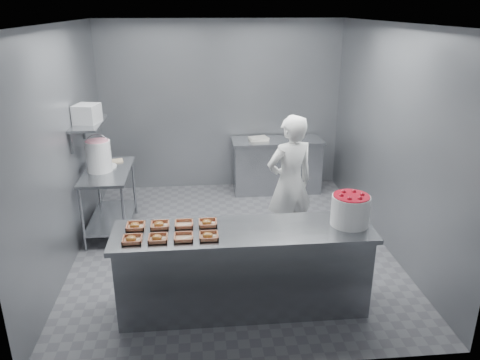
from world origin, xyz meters
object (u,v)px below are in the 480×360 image
object	(u,v)px
strawberry_tub	(350,209)
glaze_bucket	(99,155)
appliance	(87,114)
worker	(290,183)
tray_7	(208,223)
tray_5	(160,225)
prep_table	(109,191)
tray_6	(184,224)
back_counter	(277,165)
tray_1	(158,238)
tray_2	(184,237)
tray_3	(208,236)
service_counter	(243,269)
tray_0	(132,239)
tray_4	(135,226)

from	to	relation	value
strawberry_tub	glaze_bucket	distance (m)	3.40
strawberry_tub	appliance	bearing A→B (deg)	146.81
worker	tray_7	bearing A→B (deg)	27.83
tray_5	appliance	size ratio (longest dim) A/B	0.59
prep_table	tray_6	size ratio (longest dim) A/B	6.40
strawberry_tub	tray_7	bearing A→B (deg)	175.07
back_counter	tray_1	world-z (taller)	tray_1
prep_table	worker	bearing A→B (deg)	-15.88
tray_1	tray_2	distance (m)	0.24
tray_1	tray_3	bearing A→B (deg)	0.00
tray_6	appliance	bearing A→B (deg)	124.78
back_counter	strawberry_tub	size ratio (longest dim) A/B	3.90
tray_5	glaze_bucket	world-z (taller)	glaze_bucket
tray_3	appliance	world-z (taller)	appliance
service_counter	tray_3	xyz separation A→B (m)	(-0.35, -0.14, 0.47)
tray_2	tray_7	world-z (taller)	tray_7
worker	tray_2	bearing A→B (deg)	28.58
worker	tray_3	bearing A→B (deg)	34.20
tray_0	tray_3	xyz separation A→B (m)	(0.72, 0.00, 0.00)
tray_2	tray_3	size ratio (longest dim) A/B	1.00
tray_5	glaze_bucket	xyz separation A→B (m)	(-0.90, 1.79, 0.20)
tray_5	glaze_bucket	distance (m)	2.01
tray_0	appliance	distance (m)	2.32
tray_4	worker	bearing A→B (deg)	32.30
service_counter	tray_7	size ratio (longest dim) A/B	13.88
tray_7	appliance	bearing A→B (deg)	129.62
glaze_bucket	service_counter	bearing A→B (deg)	-48.06
tray_4	tray_5	world-z (taller)	same
back_counter	tray_2	distance (m)	3.73
tray_7	tray_1	bearing A→B (deg)	-149.12
tray_0	appliance	world-z (taller)	appliance
tray_0	tray_7	world-z (taller)	same
back_counter	tray_6	xyz separation A→B (m)	(-1.49, -3.11, 0.47)
tray_4	appliance	bearing A→B (deg)	112.88
glaze_bucket	strawberry_tub	bearing A→B (deg)	-34.18
back_counter	tray_5	bearing A→B (deg)	-119.14
tray_3	tray_6	size ratio (longest dim) A/B	1.00
back_counter	tray_5	size ratio (longest dim) A/B	8.01
prep_table	tray_5	xyz separation A→B (m)	(0.82, -1.81, 0.33)
tray_5	appliance	world-z (taller)	appliance
tray_1	glaze_bucket	world-z (taller)	glaze_bucket
tray_3	tray_5	world-z (taller)	same
prep_table	tray_3	distance (m)	2.49
back_counter	tray_3	distance (m)	3.65
worker	tray_4	bearing A→B (deg)	13.54
tray_6	tray_7	size ratio (longest dim) A/B	1.00
worker	service_counter	bearing A→B (deg)	41.82
tray_4	tray_5	bearing A→B (deg)	0.00
service_counter	tray_3	distance (m)	0.60
tray_5	tray_6	world-z (taller)	tray_5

